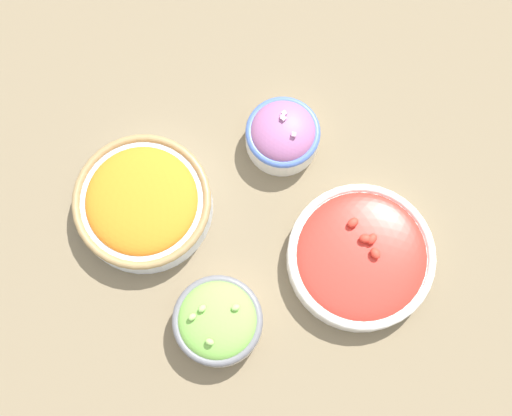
{
  "coord_description": "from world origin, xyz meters",
  "views": [
    {
      "loc": [
        0.08,
        0.24,
        1.05
      ],
      "look_at": [
        0.0,
        0.0,
        0.03
      ],
      "focal_mm": 50.0,
      "sensor_mm": 36.0,
      "label": 1
    }
  ],
  "objects_px": {
    "bowl_carrots": "(143,202)",
    "bowl_cherry_tomatoes": "(361,257)",
    "bowl_red_onion": "(283,134)",
    "bowl_lettuce": "(218,321)"
  },
  "relations": [
    {
      "from": "bowl_red_onion",
      "to": "bowl_cherry_tomatoes",
      "type": "xyz_separation_m",
      "value": [
        -0.05,
        0.21,
        -0.01
      ]
    },
    {
      "from": "bowl_red_onion",
      "to": "bowl_lettuce",
      "type": "bearing_deg",
      "value": 53.33
    },
    {
      "from": "bowl_cherry_tomatoes",
      "to": "bowl_lettuce",
      "type": "height_order",
      "value": "bowl_lettuce"
    },
    {
      "from": "bowl_carrots",
      "to": "bowl_red_onion",
      "type": "height_order",
      "value": "bowl_red_onion"
    },
    {
      "from": "bowl_red_onion",
      "to": "bowl_lettuce",
      "type": "xyz_separation_m",
      "value": [
        0.18,
        0.24,
        -0.0
      ]
    },
    {
      "from": "bowl_carrots",
      "to": "bowl_red_onion",
      "type": "xyz_separation_m",
      "value": [
        -0.23,
        -0.04,
        0.0
      ]
    },
    {
      "from": "bowl_carrots",
      "to": "bowl_lettuce",
      "type": "relative_size",
      "value": 1.59
    },
    {
      "from": "bowl_cherry_tomatoes",
      "to": "bowl_red_onion",
      "type": "bearing_deg",
      "value": -76.64
    },
    {
      "from": "bowl_carrots",
      "to": "bowl_red_onion",
      "type": "relative_size",
      "value": 1.81
    },
    {
      "from": "bowl_carrots",
      "to": "bowl_cherry_tomatoes",
      "type": "relative_size",
      "value": 0.95
    }
  ]
}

